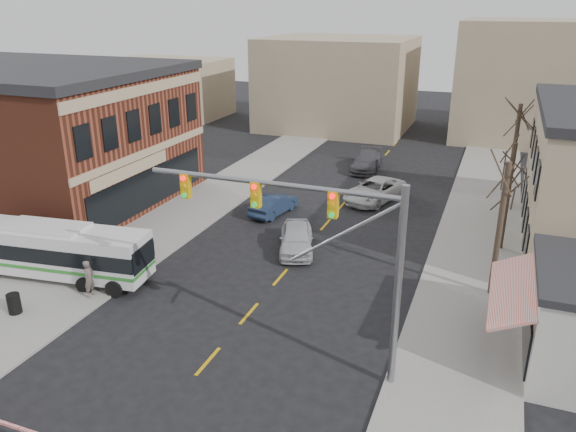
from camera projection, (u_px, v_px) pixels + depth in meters
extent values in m
plane|color=black|center=(182.00, 391.00, 21.12)|extent=(160.00, 160.00, 0.00)
cube|color=gray|center=(212.00, 198.00, 41.71)|extent=(5.00, 60.00, 0.12)
cube|color=gray|center=(479.00, 233.00, 35.36)|extent=(5.00, 60.00, 0.12)
cube|color=tan|center=(148.00, 152.00, 37.52)|extent=(0.10, 15.00, 0.50)
cube|color=tan|center=(142.00, 90.00, 36.05)|extent=(0.10, 15.00, 0.70)
cube|color=black|center=(151.00, 187.00, 38.42)|extent=(0.08, 13.00, 2.60)
cube|color=red|center=(512.00, 289.00, 22.40)|extent=(1.68, 6.00, 0.87)
cylinder|color=#382B21|center=(499.00, 230.00, 26.82)|extent=(0.28, 0.28, 6.75)
cylinder|color=#382B21|center=(507.00, 197.00, 32.03)|extent=(0.28, 0.28, 6.30)
cylinder|color=#382B21|center=(513.00, 156.00, 38.77)|extent=(0.28, 0.28, 7.20)
cube|color=silver|center=(49.00, 249.00, 29.29)|extent=(11.06, 3.66, 2.35)
cube|color=black|center=(48.00, 247.00, 29.24)|extent=(11.11, 3.70, 0.81)
cube|color=#2E812B|center=(50.00, 259.00, 29.50)|extent=(11.11, 3.70, 0.18)
cylinder|color=black|center=(52.00, 269.00, 29.71)|extent=(1.18, 2.44, 0.90)
cylinder|color=gray|center=(398.00, 291.00, 20.14)|extent=(0.28, 0.28, 8.00)
cylinder|color=gray|center=(269.00, 183.00, 20.54)|extent=(9.93, 0.20, 0.20)
cube|color=gold|center=(333.00, 204.00, 19.90)|extent=(0.35, 0.30, 1.00)
cube|color=gold|center=(256.00, 194.00, 20.90)|extent=(0.35, 0.30, 1.00)
cube|color=gold|center=(186.00, 186.00, 21.91)|extent=(0.35, 0.30, 1.00)
cube|color=#FF0C0C|center=(22.00, 429.00, 17.71)|extent=(5.00, 0.10, 0.10)
cylinder|color=black|center=(14.00, 304.00, 26.05)|extent=(0.60, 0.60, 0.97)
imported|color=#B9BABE|center=(296.00, 238.00, 32.72)|extent=(3.36, 5.09, 1.61)
imported|color=#1A2842|center=(274.00, 204.00, 38.47)|extent=(2.24, 4.46, 1.40)
imported|color=silver|center=(375.00, 190.00, 41.02)|extent=(4.24, 6.23, 1.59)
imported|color=#49484E|center=(367.00, 161.00, 48.50)|extent=(2.62, 5.56, 1.57)
imported|color=#61534E|center=(89.00, 279.00, 27.35)|extent=(0.55, 0.76, 1.91)
imported|color=#34375C|center=(70.00, 254.00, 30.41)|extent=(0.94, 0.89, 1.54)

